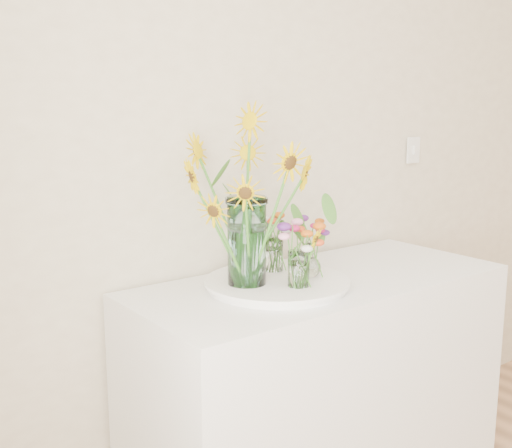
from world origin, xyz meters
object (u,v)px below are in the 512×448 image
object	(u,v)px
small_vase_a	(299,269)
small_vase_c	(273,255)
mason_jar	(247,241)
tray	(277,285)
counter	(319,396)
small_vase_b	(309,260)

from	to	relation	value
small_vase_a	small_vase_c	size ratio (longest dim) A/B	0.98
mason_jar	tray	bearing A→B (deg)	-11.69
mason_jar	small_vase_a	distance (m)	0.19
counter	mason_jar	size ratio (longest dim) A/B	4.72
counter	mason_jar	distance (m)	0.70
mason_jar	small_vase_c	bearing A→B (deg)	24.45
mason_jar	small_vase_a	size ratio (longest dim) A/B	2.42
counter	small_vase_a	xyz separation A→B (m)	(-0.19, -0.10, 0.54)
counter	mason_jar	xyz separation A→B (m)	(-0.31, 0.03, 0.62)
tray	mason_jar	size ratio (longest dim) A/B	1.58
tray	small_vase_b	world-z (taller)	small_vase_b
small_vase_c	small_vase_a	bearing A→B (deg)	-105.50
mason_jar	small_vase_a	bearing A→B (deg)	-47.00
tray	small_vase_b	distance (m)	0.14
small_vase_b	small_vase_c	bearing A→B (deg)	112.64
tray	mason_jar	world-z (taller)	mason_jar
counter	small_vase_b	xyz separation A→B (m)	(-0.08, -0.02, 0.53)
small_vase_a	tray	bearing A→B (deg)	93.81
small_vase_b	tray	bearing A→B (deg)	166.39
small_vase_a	small_vase_b	distance (m)	0.13
tray	counter	bearing A→B (deg)	-1.57
tray	small_vase_a	bearing A→B (deg)	-86.19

